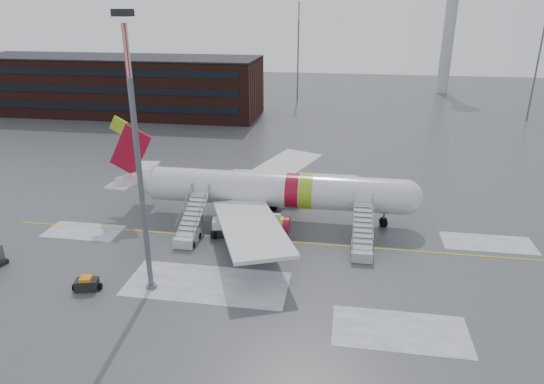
% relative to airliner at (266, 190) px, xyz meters
% --- Properties ---
extents(ground, '(260.00, 260.00, 0.00)m').
position_rel_airliner_xyz_m(ground, '(3.26, -4.48, -3.42)').
color(ground, '#494C4F').
rests_on(ground, ground).
extents(airliner, '(35.03, 32.97, 11.18)m').
position_rel_airliner_xyz_m(airliner, '(0.00, 0.00, 0.00)').
color(airliner, silver).
rests_on(airliner, ground).
extents(airstair_fwd, '(2.05, 7.70, 3.48)m').
position_rel_airliner_xyz_m(airstair_fwd, '(10.54, -6.54, -2.35)').
color(airstair_fwd, '#A5A8AC').
rests_on(airstair_fwd, ground).
extents(airstair_aft, '(2.05, 7.70, 3.48)m').
position_rel_airliner_xyz_m(airstair_aft, '(-6.88, -6.54, -2.35)').
color(airstair_aft, '#B6B8BE').
rests_on(airstair_aft, ground).
extents(pushback_tug, '(3.40, 2.78, 1.80)m').
position_rel_airliner_xyz_m(pushback_tug, '(-3.66, -4.94, -2.62)').
color(pushback_tug, black).
rests_on(pushback_tug, ground).
extents(baggage_tractor, '(2.49, 1.51, 1.24)m').
position_rel_airliner_xyz_m(baggage_tractor, '(-12.51, -16.98, -2.89)').
color(baggage_tractor, black).
rests_on(baggage_tractor, ground).
extents(light_mast_near, '(1.20, 1.20, 22.35)m').
position_rel_airliner_xyz_m(light_mast_near, '(-7.28, -15.83, 8.25)').
color(light_mast_near, '#595B60').
rests_on(light_mast_near, ground).
extents(terminal_building, '(62.00, 16.11, 12.30)m').
position_rel_airliner_xyz_m(terminal_building, '(-41.74, 50.50, 2.78)').
color(terminal_building, '#3F1E16').
rests_on(terminal_building, ground).
extents(control_tower, '(6.40, 6.40, 30.00)m').
position_rel_airliner_xyz_m(control_tower, '(33.26, 90.52, 15.33)').
color(control_tower, '#B2B5BA').
rests_on(control_tower, ground).
extents(light_mast_far_ne, '(1.20, 1.20, 24.25)m').
position_rel_airliner_xyz_m(light_mast_far_ne, '(45.26, 57.52, 10.42)').
color(light_mast_far_ne, '#595B60').
rests_on(light_mast_far_ne, ground).
extents(light_mast_far_n, '(1.20, 1.20, 24.25)m').
position_rel_airliner_xyz_m(light_mast_far_n, '(-4.74, 73.52, 10.42)').
color(light_mast_far_n, '#595B60').
rests_on(light_mast_far_n, ground).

